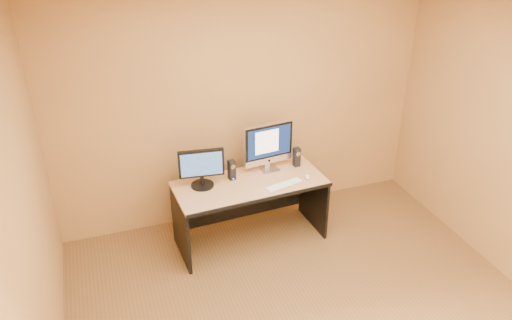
# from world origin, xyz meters

# --- Properties ---
(walls) EXTENTS (4.00, 4.00, 2.60)m
(walls) POSITION_xyz_m (0.00, 0.00, 1.30)
(walls) COLOR #A77843
(walls) RESTS_ON ground
(ceiling) EXTENTS (4.00, 4.00, 0.00)m
(ceiling) POSITION_xyz_m (0.00, 0.00, 2.60)
(ceiling) COLOR white
(ceiling) RESTS_ON walls
(desk) EXTENTS (1.53, 0.74, 0.69)m
(desk) POSITION_xyz_m (-0.12, 1.42, 0.35)
(desk) COLOR tan
(desk) RESTS_ON ground
(imac) EXTENTS (0.55, 0.26, 0.51)m
(imac) POSITION_xyz_m (0.15, 1.60, 0.95)
(imac) COLOR silver
(imac) RESTS_ON desk
(second_monitor) EXTENTS (0.47, 0.28, 0.39)m
(second_monitor) POSITION_xyz_m (-0.58, 1.51, 0.89)
(second_monitor) COLOR black
(second_monitor) RESTS_ON desk
(speaker_left) EXTENTS (0.07, 0.08, 0.21)m
(speaker_left) POSITION_xyz_m (-0.27, 1.55, 0.80)
(speaker_left) COLOR black
(speaker_left) RESTS_ON desk
(speaker_right) EXTENTS (0.07, 0.07, 0.21)m
(speaker_right) POSITION_xyz_m (0.45, 1.59, 0.80)
(speaker_right) COLOR black
(speaker_right) RESTS_ON desk
(keyboard) EXTENTS (0.42, 0.20, 0.02)m
(keyboard) POSITION_xyz_m (0.18, 1.25, 0.70)
(keyboard) COLOR silver
(keyboard) RESTS_ON desk
(mouse) EXTENTS (0.07, 0.10, 0.03)m
(mouse) POSITION_xyz_m (0.45, 1.31, 0.71)
(mouse) COLOR silver
(mouse) RESTS_ON desk
(cable_a) EXTENTS (0.09, 0.19, 0.01)m
(cable_a) POSITION_xyz_m (0.21, 1.66, 0.70)
(cable_a) COLOR black
(cable_a) RESTS_ON desk
(cable_b) EXTENTS (0.10, 0.15, 0.01)m
(cable_b) POSITION_xyz_m (0.14, 1.70, 0.70)
(cable_b) COLOR black
(cable_b) RESTS_ON desk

